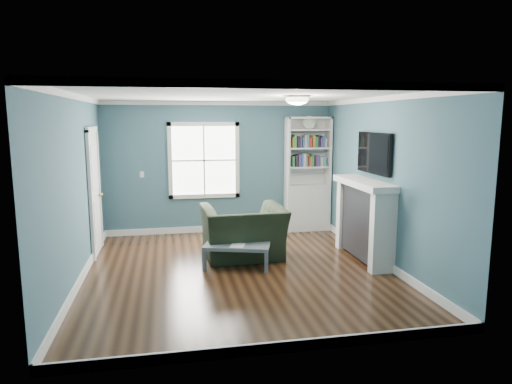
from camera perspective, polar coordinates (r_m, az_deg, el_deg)
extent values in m
plane|color=black|center=(6.96, -2.15, -9.82)|extent=(5.00, 5.00, 0.00)
plane|color=#3B5F6D|center=(9.11, -4.62, 3.06)|extent=(4.50, 0.00, 4.50)
plane|color=#3B5F6D|center=(4.24, 2.95, -3.95)|extent=(4.50, 0.00, 4.50)
plane|color=#3B5F6D|center=(6.70, -21.62, 0.25)|extent=(0.00, 5.00, 5.00)
plane|color=#3B5F6D|center=(7.33, 15.43, 1.29)|extent=(0.00, 5.00, 5.00)
plane|color=white|center=(6.59, -2.29, 12.09)|extent=(5.00, 5.00, 0.00)
cube|color=white|center=(9.31, -4.51, -4.56)|extent=(4.50, 0.03, 0.12)
cube|color=white|center=(4.69, 2.77, -18.83)|extent=(4.50, 0.03, 0.12)
cube|color=white|center=(6.98, -20.89, -9.86)|extent=(0.03, 5.00, 0.12)
cube|color=white|center=(7.59, 14.93, -8.03)|extent=(0.03, 5.00, 0.12)
cube|color=white|center=(9.05, -4.71, 11.01)|extent=(4.50, 0.04, 0.08)
cube|color=white|center=(4.16, 3.02, 13.27)|extent=(4.50, 0.04, 0.08)
cube|color=white|center=(6.63, -22.10, 11.08)|extent=(0.04, 5.00, 0.08)
cube|color=white|center=(7.27, 15.71, 11.17)|extent=(0.04, 5.00, 0.08)
cube|color=white|center=(9.06, -6.52, 3.95)|extent=(1.24, 0.01, 1.34)
cube|color=white|center=(9.02, -10.70, 3.83)|extent=(0.08, 0.06, 1.50)
cube|color=white|center=(9.12, -2.37, 4.04)|extent=(0.08, 0.06, 1.50)
cube|color=white|center=(9.14, -6.43, -0.49)|extent=(1.40, 0.06, 0.08)
cube|color=white|center=(9.01, -6.59, 8.44)|extent=(1.40, 0.06, 0.08)
cube|color=white|center=(9.05, -6.51, 3.94)|extent=(1.24, 0.03, 0.03)
cube|color=white|center=(9.05, -6.51, 3.94)|extent=(0.03, 0.03, 1.34)
cube|color=silver|center=(9.40, 6.38, -2.02)|extent=(0.90, 0.35, 0.90)
cube|color=silver|center=(9.13, 3.92, 4.97)|extent=(0.04, 0.35, 1.40)
cube|color=silver|center=(9.39, 9.02, 4.99)|extent=(0.04, 0.35, 1.40)
cube|color=silver|center=(9.41, 6.20, 5.06)|extent=(0.90, 0.02, 1.40)
cube|color=silver|center=(9.23, 6.58, 9.20)|extent=(0.90, 0.35, 0.04)
cube|color=silver|center=(9.32, 6.43, 0.82)|extent=(0.84, 0.33, 0.03)
cube|color=silver|center=(9.28, 6.47, 3.14)|extent=(0.84, 0.33, 0.03)
cube|color=silver|center=(9.24, 6.51, 5.48)|extent=(0.84, 0.33, 0.03)
cube|color=silver|center=(9.23, 6.55, 7.71)|extent=(0.84, 0.33, 0.03)
cube|color=#33723F|center=(9.25, 6.52, 3.90)|extent=(0.70, 0.25, 0.22)
cube|color=black|center=(9.22, 6.56, 6.25)|extent=(0.70, 0.25, 0.22)
cylinder|color=beige|center=(9.18, 6.66, 8.61)|extent=(0.26, 0.06, 0.26)
cube|color=black|center=(7.57, 13.45, -3.79)|extent=(0.30, 1.20, 1.10)
cube|color=black|center=(7.61, 13.25, -5.27)|extent=(0.22, 0.65, 0.70)
cube|color=silver|center=(6.97, 15.57, -4.98)|extent=(0.36, 0.16, 1.20)
cube|color=silver|center=(8.16, 11.39, -2.78)|extent=(0.36, 0.16, 1.20)
cube|color=silver|center=(7.44, 13.35, 1.08)|extent=(0.44, 1.58, 0.10)
cube|color=black|center=(7.45, 14.54, 4.73)|extent=(0.06, 1.10, 0.65)
cube|color=silver|center=(8.10, -19.54, -0.17)|extent=(0.04, 0.80, 2.05)
cube|color=white|center=(7.66, -19.96, -0.70)|extent=(0.05, 0.08, 2.13)
cube|color=white|center=(8.53, -19.04, 0.32)|extent=(0.05, 0.08, 2.13)
cube|color=white|center=(8.00, -19.88, 7.38)|extent=(0.05, 0.98, 0.08)
sphere|color=#BF8C3F|center=(8.39, -18.81, -0.33)|extent=(0.07, 0.07, 0.07)
ellipsoid|color=white|center=(6.88, 5.16, 11.44)|extent=(0.34, 0.34, 0.15)
cylinder|color=white|center=(6.88, 5.17, 11.81)|extent=(0.38, 0.38, 0.03)
cube|color=white|center=(9.07, -14.07, 2.15)|extent=(0.08, 0.01, 0.12)
imported|color=black|center=(7.47, -1.59, -3.96)|extent=(1.33, 0.90, 1.13)
cube|color=#525863|center=(6.97, -6.49, -8.51)|extent=(0.07, 0.07, 0.31)
cube|color=#525863|center=(6.84, 1.31, -8.81)|extent=(0.07, 0.07, 0.31)
cube|color=#525863|center=(7.43, -5.68, -7.38)|extent=(0.07, 0.07, 0.31)
cube|color=#525863|center=(7.30, 1.63, -7.63)|extent=(0.07, 0.07, 0.31)
cube|color=#4F5D65|center=(7.07, -2.34, -6.68)|extent=(1.11, 0.81, 0.05)
cube|color=white|center=(6.96, -2.32, -6.68)|extent=(0.28, 0.32, 0.00)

